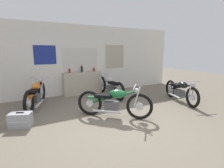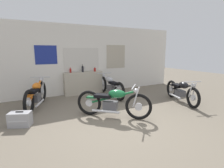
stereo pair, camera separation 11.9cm
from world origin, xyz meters
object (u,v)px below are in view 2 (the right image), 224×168
(motorcycle_silver, at_px, (111,86))
(motorcycle_orange, at_px, (36,94))
(hard_case_silver, at_px, (20,119))
(motorcycle_black, at_px, (181,91))
(motorcycle_green, at_px, (113,102))
(bottle_center, at_px, (95,69))
(bottle_left_center, at_px, (83,69))
(bottle_leftmost, at_px, (70,70))

(motorcycle_silver, bearing_deg, motorcycle_orange, -176.21)
(hard_case_silver, bearing_deg, motorcycle_orange, 69.63)
(motorcycle_silver, relative_size, motorcycle_black, 1.15)
(motorcycle_green, height_order, hard_case_silver, motorcycle_green)
(motorcycle_green, height_order, motorcycle_black, motorcycle_green)
(bottle_center, distance_m, motorcycle_black, 3.47)
(bottle_center, distance_m, motorcycle_green, 2.95)
(bottle_left_center, xyz_separation_m, bottle_center, (0.52, -0.03, -0.05))
(motorcycle_green, bearing_deg, motorcycle_orange, 133.17)
(motorcycle_orange, height_order, motorcycle_black, motorcycle_orange)
(motorcycle_black, xyz_separation_m, hard_case_silver, (-4.99, 0.40, -0.23))
(bottle_center, bearing_deg, bottle_leftmost, 175.82)
(bottle_center, xyz_separation_m, hard_case_silver, (-2.88, -2.28, -0.83))
(motorcycle_silver, xyz_separation_m, motorcycle_black, (1.78, -1.90, -0.01))
(bottle_left_center, relative_size, hard_case_silver, 0.54)
(bottle_leftmost, distance_m, bottle_left_center, 0.49)
(bottle_left_center, height_order, bottle_center, bottle_left_center)
(bottle_leftmost, distance_m, motorcycle_green, 2.96)
(bottle_left_center, distance_m, bottle_center, 0.52)
(hard_case_silver, bearing_deg, bottle_leftmost, 51.57)
(bottle_leftmost, height_order, motorcycle_black, bottle_leftmost)
(bottle_leftmost, height_order, motorcycle_green, bottle_leftmost)
(motorcycle_black, bearing_deg, motorcycle_silver, 133.23)
(bottle_leftmost, relative_size, bottle_center, 1.10)
(bottle_center, relative_size, hard_case_silver, 0.33)
(motorcycle_green, bearing_deg, bottle_leftmost, 96.87)
(motorcycle_green, relative_size, motorcycle_black, 0.82)
(motorcycle_silver, bearing_deg, hard_case_silver, -155.02)
(motorcycle_silver, bearing_deg, motorcycle_black, -46.77)
(motorcycle_silver, xyz_separation_m, motorcycle_green, (-0.99, -2.02, 0.01))
(bottle_left_center, height_order, motorcycle_black, bottle_left_center)
(motorcycle_orange, relative_size, motorcycle_black, 0.99)
(bottle_left_center, bearing_deg, bottle_leftmost, 175.38)
(motorcycle_orange, xyz_separation_m, motorcycle_green, (1.73, -1.84, -0.00))
(bottle_center, height_order, motorcycle_green, bottle_center)
(bottle_left_center, distance_m, hard_case_silver, 3.42)
(bottle_center, height_order, hard_case_silver, bottle_center)
(bottle_left_center, xyz_separation_m, motorcycle_silver, (0.85, -0.82, -0.64))
(motorcycle_silver, xyz_separation_m, motorcycle_orange, (-2.72, -0.18, 0.01))
(motorcycle_black, bearing_deg, motorcycle_green, -177.37)
(motorcycle_silver, relative_size, motorcycle_green, 1.41)
(motorcycle_silver, height_order, motorcycle_green, motorcycle_green)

